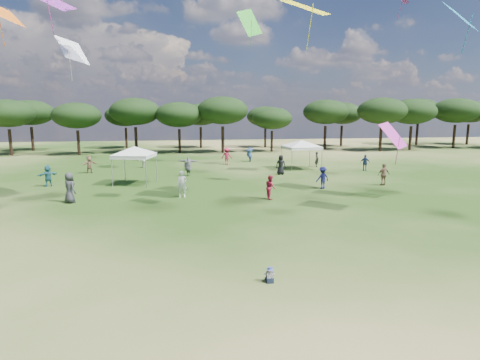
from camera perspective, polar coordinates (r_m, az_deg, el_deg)
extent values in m
plane|color=#274615|center=(12.00, 8.14, -17.29)|extent=(140.00, 140.00, 0.00)
cylinder|color=black|center=(59.04, -29.85, 4.67)|extent=(0.38, 0.38, 3.32)
ellipsoid|color=black|center=(58.92, -30.15, 8.20)|extent=(6.44, 6.44, 3.47)
cylinder|color=black|center=(55.97, -21.99, 4.95)|extent=(0.36, 0.36, 3.14)
ellipsoid|color=black|center=(55.84, -22.21, 8.48)|extent=(6.11, 6.11, 3.29)
cylinder|color=black|center=(56.35, -14.56, 5.53)|extent=(0.40, 0.40, 3.46)
ellipsoid|color=black|center=(56.23, -14.72, 9.40)|extent=(6.73, 6.73, 3.63)
cylinder|color=black|center=(54.96, -8.59, 5.50)|extent=(0.37, 0.37, 3.21)
ellipsoid|color=black|center=(54.83, -8.68, 9.18)|extent=(6.24, 6.24, 3.36)
cylinder|color=black|center=(54.88, -2.46, 5.77)|extent=(0.41, 0.41, 3.56)
ellipsoid|color=black|center=(54.76, -2.49, 9.86)|extent=(6.91, 6.91, 3.73)
cylinder|color=black|center=(56.48, 4.54, 5.51)|extent=(0.33, 0.33, 2.88)
ellipsoid|color=black|center=(56.35, 4.58, 8.73)|extent=(5.60, 5.60, 3.02)
cylinder|color=black|center=(61.46, 11.99, 5.92)|extent=(0.39, 0.39, 3.44)
ellipsoid|color=black|center=(61.35, 12.11, 9.45)|extent=(6.69, 6.69, 3.60)
cylinder|color=black|center=(60.78, 19.36, 5.60)|extent=(0.40, 0.40, 3.53)
ellipsoid|color=black|center=(60.67, 19.57, 9.26)|extent=(6.86, 6.86, 3.70)
cylinder|color=black|center=(63.61, 23.06, 5.50)|extent=(0.40, 0.40, 3.47)
ellipsoid|color=black|center=(63.50, 23.29, 8.93)|extent=(6.74, 6.74, 3.63)
cylinder|color=black|center=(70.14, 28.15, 5.49)|extent=(0.41, 0.41, 3.57)
ellipsoid|color=black|center=(70.05, 28.40, 8.69)|extent=(6.94, 6.94, 3.74)
cylinder|color=black|center=(65.04, -27.43, 5.22)|extent=(0.39, 0.39, 3.37)
ellipsoid|color=black|center=(64.94, -27.69, 8.48)|extent=(6.54, 6.54, 3.53)
cylinder|color=black|center=(64.03, -15.87, 5.76)|extent=(0.36, 0.36, 3.11)
ellipsoid|color=black|center=(63.91, -16.01, 8.82)|extent=(6.05, 6.05, 3.26)
cylinder|color=black|center=(62.96, -5.59, 6.06)|extent=(0.37, 0.37, 3.20)
ellipsoid|color=black|center=(62.85, -5.64, 9.26)|extent=(6.21, 6.21, 3.35)
cylinder|color=black|center=(63.26, 3.61, 6.01)|extent=(0.34, 0.34, 2.99)
ellipsoid|color=black|center=(63.14, 3.64, 8.99)|extent=(5.81, 5.81, 3.13)
cylinder|color=black|center=(67.64, 14.22, 6.10)|extent=(0.38, 0.38, 3.31)
ellipsoid|color=black|center=(67.54, 14.34, 9.18)|extent=(6.43, 6.43, 3.47)
cylinder|color=black|center=(74.47, 23.86, 6.00)|extent=(0.42, 0.42, 3.64)
ellipsoid|color=black|center=(74.39, 24.07, 9.07)|extent=(7.06, 7.06, 3.81)
cylinder|color=black|center=(79.33, 29.64, 5.67)|extent=(0.40, 0.40, 3.46)
ellipsoid|color=black|center=(79.24, 29.87, 8.41)|extent=(6.72, 6.72, 3.62)
cylinder|color=gray|center=(30.69, -17.73, 1.08)|extent=(0.06, 0.06, 2.23)
cylinder|color=gray|center=(29.80, -13.23, 1.04)|extent=(0.06, 0.06, 2.23)
cylinder|color=gray|center=(33.02, -16.05, 1.73)|extent=(0.06, 0.06, 2.23)
cylinder|color=gray|center=(32.20, -11.84, 1.71)|extent=(0.06, 0.06, 2.23)
cube|color=silver|center=(31.27, -14.80, 3.34)|extent=(3.28, 3.28, 0.25)
pyramid|color=silver|center=(31.21, -14.85, 4.66)|extent=(5.32, 5.32, 0.60)
cylinder|color=gray|center=(37.30, 7.39, 2.81)|extent=(0.06, 0.06, 2.13)
cylinder|color=gray|center=(38.41, 11.56, 2.89)|extent=(0.06, 0.06, 2.13)
cylinder|color=gray|center=(40.09, 5.96, 3.30)|extent=(0.06, 0.06, 2.13)
cylinder|color=gray|center=(41.11, 9.89, 3.37)|extent=(0.06, 0.06, 2.13)
cube|color=silver|center=(39.10, 8.74, 4.58)|extent=(3.29, 3.29, 0.25)
pyramid|color=silver|center=(39.04, 8.77, 5.64)|extent=(6.35, 6.35, 0.60)
cube|color=black|center=(13.32, 4.27, -13.99)|extent=(0.23, 0.23, 0.17)
cube|color=black|center=(13.46, 3.80, -13.90)|extent=(0.09, 0.20, 0.09)
cube|color=black|center=(13.49, 4.44, -13.86)|extent=(0.09, 0.20, 0.09)
cube|color=white|center=(13.25, 4.28, -13.27)|extent=(0.21, 0.16, 0.22)
cylinder|color=white|center=(13.28, 3.64, -13.21)|extent=(0.08, 0.21, 0.13)
cylinder|color=white|center=(13.33, 4.80, -13.13)|extent=(0.08, 0.21, 0.13)
sphere|color=#E0B293|center=(13.19, 4.28, -12.67)|extent=(0.15, 0.15, 0.15)
cone|color=#5567C6|center=(13.18, 4.29, -12.53)|extent=(0.25, 0.25, 0.02)
cylinder|color=#5567C6|center=(13.16, 4.29, -12.39)|extent=(0.16, 0.16, 0.06)
imported|color=#90654E|center=(38.56, -20.62, 2.08)|extent=(1.45, 1.26, 1.58)
imported|color=#266374|center=(32.84, -25.65, 0.56)|extent=(1.44, 1.31, 1.60)
imported|color=#2E2F34|center=(26.24, -23.08, -1.02)|extent=(1.05, 1.07, 1.86)
imported|color=black|center=(35.37, 5.83, 2.16)|extent=(1.00, 0.83, 1.74)
imported|color=#28292D|center=(41.00, 10.88, 2.90)|extent=(0.37, 0.56, 1.54)
imported|color=#AF1D3C|center=(25.29, 4.34, -1.02)|extent=(0.61, 0.77, 1.54)
imported|color=#AF1D3D|center=(42.08, -1.89, 3.41)|extent=(1.30, 0.97, 1.79)
imported|color=navy|center=(39.35, 17.38, 2.35)|extent=(0.94, 0.81, 1.52)
imported|color=#484A4D|center=(34.80, -7.42, 1.90)|extent=(2.03, 1.32, 1.62)
imported|color=navy|center=(44.65, 1.35, 3.70)|extent=(1.64, 2.04, 1.69)
imported|color=#835E47|center=(31.86, 19.77, 0.73)|extent=(0.99, 0.47, 1.64)
imported|color=silver|center=(40.88, -13.72, 2.78)|extent=(0.79, 0.89, 1.53)
imported|color=silver|center=(26.06, -8.23, -0.58)|extent=(0.68, 0.49, 1.71)
imported|color=navy|center=(29.30, 11.66, 0.32)|extent=(1.15, 0.85, 1.59)
plane|color=green|center=(41.47, 1.39, 21.46)|extent=(3.19, 1.81, 3.09)
plane|color=#FFF31A|center=(23.21, 9.35, 23.06)|extent=(3.31, 3.03, 1.49)
plane|color=white|center=(26.35, -22.77, 16.67)|extent=(2.27, 2.63, 1.77)
plane|color=orange|center=(24.13, -30.50, 19.75)|extent=(2.16, 2.51, 1.39)
plane|color=purple|center=(25.48, -25.11, 22.03)|extent=(2.35, 2.09, 1.49)
plane|color=#BB2E9F|center=(27.03, 20.95, 5.96)|extent=(2.48, 2.17, 1.68)
plane|color=teal|center=(28.87, 28.85, 19.71)|extent=(2.76, 2.78, 1.88)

